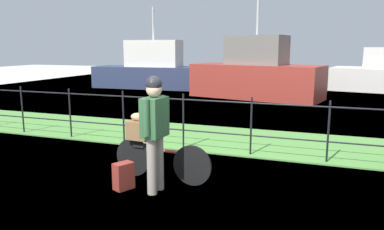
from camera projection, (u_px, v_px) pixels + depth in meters
The scene contains 11 objects.
ground_plane at pixel (171, 194), 5.34m from camera, with size 60.00×60.00×0.00m, color beige.
grass_strip at pixel (229, 139), 8.41m from camera, with size 27.00×2.40×0.03m, color #569342.
harbor_water at pixel (280, 92), 17.13m from camera, with size 30.00×30.00×0.00m, color #426684.
iron_fence at pixel (216, 120), 7.32m from camera, with size 18.04×0.04×1.14m.
bicycle_main at pixel (161, 160), 5.85m from camera, with size 1.67×0.22×0.62m.
wooden_crate at pixel (139, 130), 5.93m from camera, with size 0.35×0.24×0.30m, color brown.
terrier_dog at pixel (140, 116), 5.87m from camera, with size 0.32×0.16×0.18m.
cyclist_person at pixel (155, 124), 5.25m from camera, with size 0.29×0.54×1.68m.
backpack_on_paving at pixel (124, 176), 5.49m from camera, with size 0.28×0.18×0.40m, color maroon.
moored_boat_mid at pixel (256, 75), 15.16m from camera, with size 5.52×3.05×4.11m.
moored_boat_far at pixel (154, 71), 18.77m from camera, with size 6.23×2.05×3.98m.
Camera 1 is at (2.01, -4.64, 2.08)m, focal length 34.96 mm.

